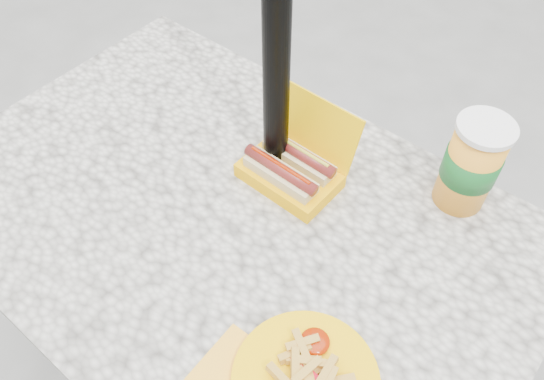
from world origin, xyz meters
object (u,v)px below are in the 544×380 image
Objects in this scene: hotdog_box at (292,168)px; soda_cup at (471,164)px; umbrella_pole at (277,19)px; fries_plate at (301,380)px.

hotdog_box is 0.34m from soda_cup.
umbrella_pole is at bearing 169.18° from hotdog_box.
umbrella_pole is 11.12× the size of hotdog_box.
hotdog_box is at bearing 129.74° from fries_plate.
umbrella_pole reaches higher than hotdog_box.
hotdog_box reaches higher than fries_plate.
fries_plate is 0.50m from soda_cup.
soda_cup reaches higher than hotdog_box.
fries_plate is (0.32, -0.33, -0.34)m from umbrella_pole.
hotdog_box is (0.05, -0.01, -0.31)m from umbrella_pole.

